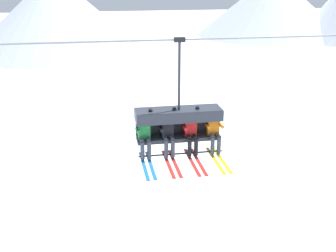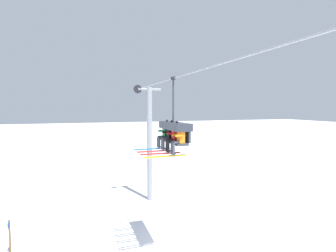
{
  "view_description": "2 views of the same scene",
  "coord_description": "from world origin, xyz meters",
  "px_view_note": "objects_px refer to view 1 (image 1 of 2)",
  "views": [
    {
      "loc": [
        -1.47,
        -11.22,
        9.25
      ],
      "look_at": [
        0.38,
        -0.63,
        5.33
      ],
      "focal_mm": 45.0,
      "sensor_mm": 36.0,
      "label": 1
    },
    {
      "loc": [
        11.03,
        -4.56,
        6.48
      ],
      "look_at": [
        0.35,
        -0.93,
        5.66
      ],
      "focal_mm": 28.0,
      "sensor_mm": 36.0,
      "label": 2
    }
  ],
  "objects_px": {
    "skier_red": "(191,131)",
    "skier_orange": "(214,130)",
    "chairlift_chair": "(178,119)",
    "skier_black": "(168,132)",
    "skier_green": "(145,134)"
  },
  "relations": [
    {
      "from": "skier_black",
      "to": "skier_orange",
      "type": "xyz_separation_m",
      "value": [
        1.26,
        -0.01,
        -0.02
      ]
    },
    {
      "from": "skier_green",
      "to": "skier_orange",
      "type": "xyz_separation_m",
      "value": [
        1.89,
        -0.01,
        -0.02
      ]
    },
    {
      "from": "skier_red",
      "to": "skier_orange",
      "type": "height_order",
      "value": "skier_red"
    },
    {
      "from": "skier_black",
      "to": "skier_orange",
      "type": "height_order",
      "value": "skier_black"
    },
    {
      "from": "skier_green",
      "to": "skier_orange",
      "type": "distance_m",
      "value": 1.89
    },
    {
      "from": "skier_black",
      "to": "skier_orange",
      "type": "relative_size",
      "value": 1.0
    },
    {
      "from": "chairlift_chair",
      "to": "skier_black",
      "type": "bearing_deg",
      "value": -145.56
    },
    {
      "from": "chairlift_chair",
      "to": "skier_red",
      "type": "bearing_deg",
      "value": -33.87
    },
    {
      "from": "skier_red",
      "to": "skier_orange",
      "type": "xyz_separation_m",
      "value": [
        0.63,
        -0.01,
        -0.02
      ]
    },
    {
      "from": "chairlift_chair",
      "to": "skier_black",
      "type": "relative_size",
      "value": 1.8
    },
    {
      "from": "chairlift_chair",
      "to": "skier_orange",
      "type": "distance_m",
      "value": 1.02
    },
    {
      "from": "skier_black",
      "to": "chairlift_chair",
      "type": "bearing_deg",
      "value": 34.44
    },
    {
      "from": "chairlift_chair",
      "to": "skier_green",
      "type": "distance_m",
      "value": 1.01
    },
    {
      "from": "skier_red",
      "to": "chairlift_chair",
      "type": "bearing_deg",
      "value": 146.13
    },
    {
      "from": "chairlift_chair",
      "to": "skier_orange",
      "type": "relative_size",
      "value": 1.8
    }
  ]
}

